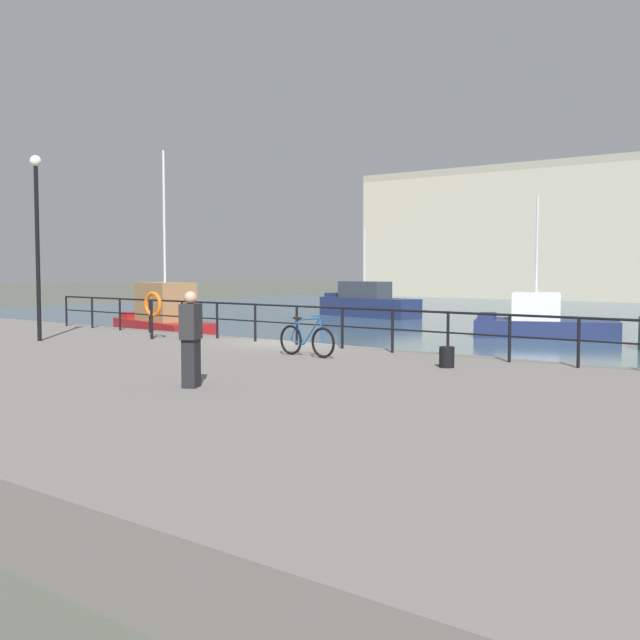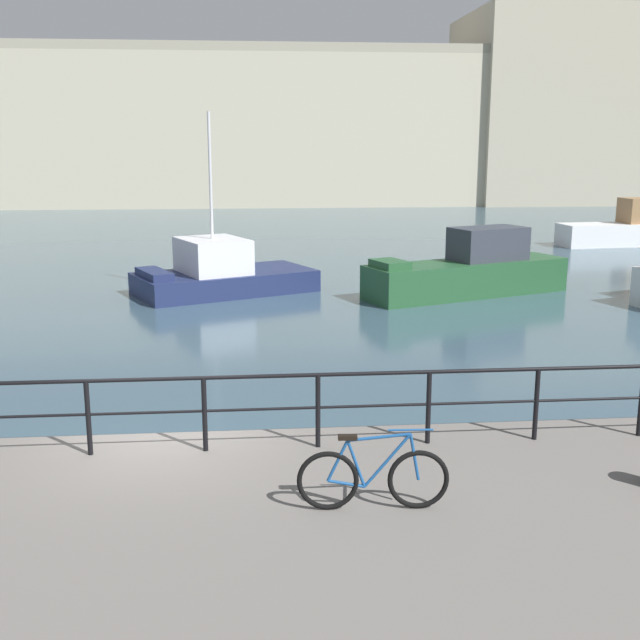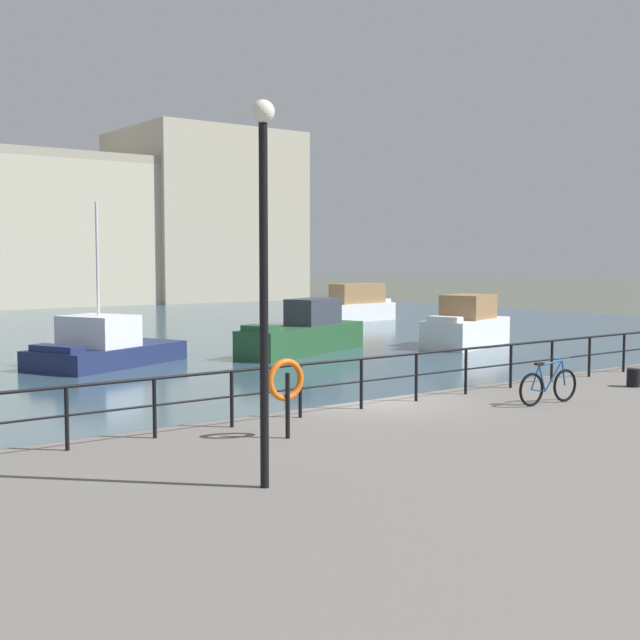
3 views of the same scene
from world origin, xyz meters
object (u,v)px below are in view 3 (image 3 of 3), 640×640
Objects in this scene: moored_cabin_cruiser at (104,348)px; moored_blue_motorboat at (467,326)px; mooring_bollard at (633,378)px; moored_harbor_tender at (348,307)px; life_ring_stand at (286,383)px; quay_lamp_post at (264,247)px; parked_bicycle at (548,386)px; moored_white_yacht at (304,334)px.

moored_cabin_cruiser is 16.23m from moored_blue_motorboat.
mooring_bollard is at bearing 83.90° from moored_cabin_cruiser.
moored_harbor_tender is 38.24m from life_ring_stand.
mooring_bollard is (-9.86, -14.75, 0.19)m from moored_blue_motorboat.
moored_cabin_cruiser is at bearing 73.28° from quay_lamp_post.
parked_bicycle is at bearing 12.17° from quay_lamp_post.
life_ring_stand is (-10.06, 0.33, 0.75)m from mooring_bollard.
parked_bicycle is 9.14m from quay_lamp_post.
moored_blue_motorboat is 20.20m from parked_bicycle.
life_ring_stand is (-12.52, -16.77, 1.07)m from moored_white_yacht.
moored_blue_motorboat is at bearing 56.23° from mooring_bollard.
parked_bicycle is 0.34× the size of quay_lamp_post.
quay_lamp_post reaches higher than moored_white_yacht.
moored_blue_motorboat is 7.77m from moored_white_yacht.
moored_harbor_tender reaches higher than moored_white_yacht.
moored_white_yacht is at bearing 81.81° from mooring_bollard.
moored_white_yacht is at bearing -140.23° from moored_harbor_tender.
moored_harbor_tender is at bearing -156.38° from moored_white_yacht.
moored_blue_motorboat is 0.74× the size of moored_white_yacht.
moored_harbor_tender reaches higher than mooring_bollard.
life_ring_stand is 3.94m from quay_lamp_post.
life_ring_stand reaches higher than parked_bicycle.
life_ring_stand is at bearing 31.88° from moored_white_yacht.
moored_cabin_cruiser is 0.89× the size of moored_white_yacht.
moored_blue_motorboat is 0.71× the size of moored_harbor_tender.
parked_bicycle is 6.49m from life_ring_stand.
moored_blue_motorboat is at bearing 141.03° from moored_white_yacht.
moored_blue_motorboat is at bearing 51.55° from parked_bicycle.
moored_harbor_tender is 17.40m from moored_white_yacht.
moored_cabin_cruiser is 15.03× the size of mooring_bollard.
parked_bicycle is at bearing -175.55° from mooring_bollard.
life_ring_stand is (-24.82, -29.07, 0.97)m from moored_harbor_tender.
moored_cabin_cruiser is at bearing -30.50° from moored_blue_motorboat.
moored_cabin_cruiser is 18.65m from parked_bicycle.
parked_bicycle is at bearing -127.01° from moored_harbor_tender.
moored_white_yacht is at bearing 148.24° from moored_cabin_cruiser.
moored_cabin_cruiser is at bearing -28.81° from moored_white_yacht.
moored_blue_motorboat is at bearing 37.51° from quay_lamp_post.
moored_blue_motorboat is at bearing 143.39° from moored_cabin_cruiser.
moored_cabin_cruiser is 4.73× the size of life_ring_stand.
moored_harbor_tender is 1.48× the size of quay_lamp_post.
moored_cabin_cruiser is 19.17m from mooring_bollard.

